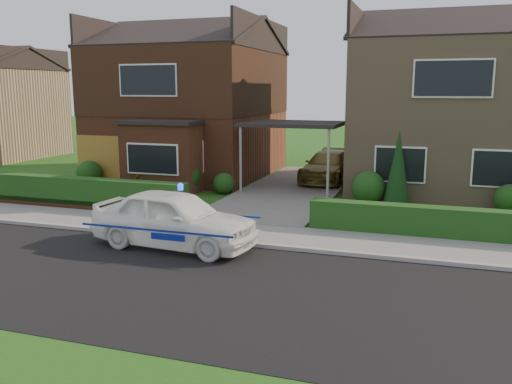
% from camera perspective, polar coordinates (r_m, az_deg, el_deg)
% --- Properties ---
extents(ground, '(120.00, 120.00, 0.00)m').
position_cam_1_polar(ground, '(11.90, -9.83, -9.28)').
color(ground, '#1F4F15').
rests_on(ground, ground).
extents(road, '(60.00, 6.00, 0.02)m').
position_cam_1_polar(road, '(11.90, -9.83, -9.28)').
color(road, black).
rests_on(road, ground).
extents(kerb, '(60.00, 0.16, 0.12)m').
position_cam_1_polar(kerb, '(14.50, -4.14, -5.21)').
color(kerb, '#9E9993').
rests_on(kerb, ground).
extents(sidewalk, '(60.00, 2.00, 0.10)m').
position_cam_1_polar(sidewalk, '(15.44, -2.65, -4.24)').
color(sidewalk, slate).
rests_on(sidewalk, ground).
extents(driveway, '(3.80, 12.00, 0.12)m').
position_cam_1_polar(driveway, '(21.86, 3.84, 0.25)').
color(driveway, '#666059').
rests_on(driveway, ground).
extents(house_left, '(7.50, 9.53, 7.25)m').
position_cam_1_polar(house_left, '(26.21, -6.93, 10.19)').
color(house_left, brown).
rests_on(house_left, ground).
extents(house_right, '(7.50, 8.06, 7.25)m').
position_cam_1_polar(house_right, '(23.81, 19.67, 9.24)').
color(house_right, '#9B7E5F').
rests_on(house_right, ground).
extents(carport_link, '(3.80, 3.00, 2.77)m').
position_cam_1_polar(carport_link, '(21.49, 3.89, 7.05)').
color(carport_link, black).
rests_on(carport_link, ground).
extents(garage_door, '(2.20, 0.10, 2.10)m').
position_cam_1_polar(garage_door, '(24.19, -16.09, 3.24)').
color(garage_door, brown).
rests_on(garage_door, ground).
extents(dwarf_wall, '(7.70, 0.25, 0.36)m').
position_cam_1_polar(dwarf_wall, '(19.19, -17.72, -1.37)').
color(dwarf_wall, brown).
rests_on(dwarf_wall, ground).
extents(hedge_left, '(7.50, 0.55, 0.90)m').
position_cam_1_polar(hedge_left, '(19.34, -17.43, -1.80)').
color(hedge_left, '#113612').
rests_on(hedge_left, ground).
extents(hedge_right, '(7.50, 0.55, 0.80)m').
position_cam_1_polar(hedge_right, '(15.70, 19.36, -4.78)').
color(hedge_right, '#113612').
rests_on(hedge_right, ground).
extents(shrub_left_far, '(1.08, 1.08, 1.08)m').
position_cam_1_polar(shrub_left_far, '(24.03, -17.13, 1.91)').
color(shrub_left_far, '#113612').
rests_on(shrub_left_far, ground).
extents(shrub_left_mid, '(1.32, 1.32, 1.32)m').
position_cam_1_polar(shrub_left_mid, '(21.55, -7.65, 1.64)').
color(shrub_left_mid, '#113612').
rests_on(shrub_left_mid, ground).
extents(shrub_left_near, '(0.84, 0.84, 0.84)m').
position_cam_1_polar(shrub_left_near, '(21.22, -3.39, 0.92)').
color(shrub_left_near, '#113612').
rests_on(shrub_left_near, ground).
extents(shrub_right_near, '(1.20, 1.20, 1.20)m').
position_cam_1_polar(shrub_right_near, '(19.64, 11.74, 0.45)').
color(shrub_right_near, '#113612').
rests_on(shrub_right_near, ground).
extents(shrub_right_mid, '(0.96, 0.96, 0.96)m').
position_cam_1_polar(shrub_right_mid, '(19.79, 25.10, -0.63)').
color(shrub_right_mid, '#113612').
rests_on(shrub_right_mid, ground).
extents(conifer_a, '(0.90, 0.90, 2.60)m').
position_cam_1_polar(conifer_a, '(19.24, 14.70, 2.22)').
color(conifer_a, black).
rests_on(conifer_a, ground).
extents(police_car, '(4.04, 4.54, 1.66)m').
position_cam_1_polar(police_car, '(14.12, -8.60, -2.85)').
color(police_car, white).
rests_on(police_car, ground).
extents(driveway_car, '(2.00, 4.44, 1.26)m').
position_cam_1_polar(driveway_car, '(23.72, 7.58, 2.70)').
color(driveway_car, brown).
rests_on(driveway_car, driveway).
extents(potted_plant_a, '(0.48, 0.35, 0.86)m').
position_cam_1_polar(potted_plant_a, '(20.97, -21.33, 0.10)').
color(potted_plant_a, gray).
rests_on(potted_plant_a, ground).
extents(potted_plant_b, '(0.55, 0.53, 0.77)m').
position_cam_1_polar(potted_plant_b, '(21.76, -12.69, 0.84)').
color(potted_plant_b, gray).
rests_on(potted_plant_b, ground).
extents(potted_plant_c, '(0.53, 0.53, 0.77)m').
position_cam_1_polar(potted_plant_c, '(20.31, -13.98, 0.07)').
color(potted_plant_c, gray).
rests_on(potted_plant_c, ground).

